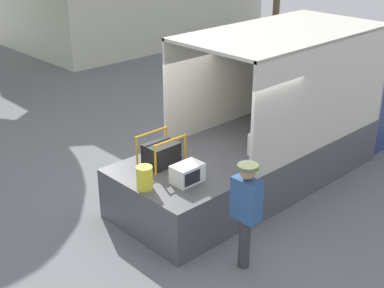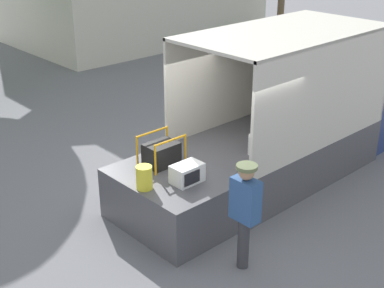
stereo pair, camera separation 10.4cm
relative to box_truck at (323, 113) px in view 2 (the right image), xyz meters
name	(u,v)px [view 2 (the right image)]	position (x,y,z in m)	size (l,w,h in m)	color
ground_plane	(204,207)	(-3.62, 0.00, -0.94)	(160.00, 160.00, 0.00)	slate
box_truck	(323,113)	(0.00, 0.00, 0.00)	(6.32, 2.19, 2.98)	navy
tailgate_deck	(171,199)	(-4.41, 0.00, -0.47)	(1.58, 2.08, 0.94)	#4C4C51
microwave	(187,173)	(-4.38, -0.38, 0.16)	(0.52, 0.35, 0.32)	white
portable_generator	(163,153)	(-4.23, 0.42, 0.21)	(0.71, 0.54, 0.56)	black
orange_bucket	(144,178)	(-5.03, -0.07, 0.20)	(0.27, 0.27, 0.39)	yellow
worker_person	(245,206)	(-4.42, -1.69, 0.14)	(0.31, 0.44, 1.74)	#38383D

